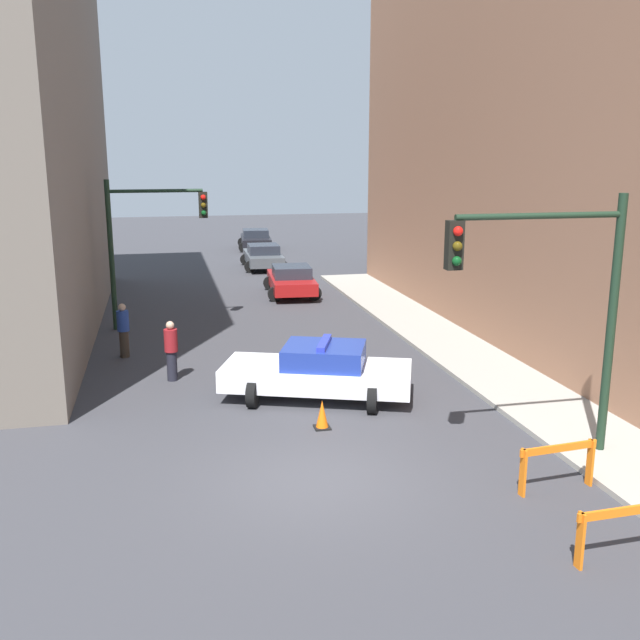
% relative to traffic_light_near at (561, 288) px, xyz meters
% --- Properties ---
extents(ground_plane, '(120.00, 120.00, 0.00)m').
position_rel_traffic_light_near_xyz_m(ground_plane, '(-4.73, 0.14, -3.53)').
color(ground_plane, '#38383D').
extents(sidewalk_right, '(2.40, 44.00, 0.12)m').
position_rel_traffic_light_near_xyz_m(sidewalk_right, '(1.47, 0.14, -3.47)').
color(sidewalk_right, '#9E998E').
rests_on(sidewalk_right, ground_plane).
extents(traffic_light_near, '(3.64, 0.35, 5.20)m').
position_rel_traffic_light_near_xyz_m(traffic_light_near, '(0.00, 0.00, 0.00)').
color(traffic_light_near, black).
rests_on(traffic_light_near, sidewalk_right).
extents(traffic_light_far, '(3.44, 0.35, 5.20)m').
position_rel_traffic_light_near_xyz_m(traffic_light_far, '(-8.03, 13.32, -0.13)').
color(traffic_light_far, black).
rests_on(traffic_light_far, ground_plane).
extents(police_car, '(5.05, 3.39, 1.52)m').
position_rel_traffic_light_near_xyz_m(police_car, '(-3.74, 4.62, -2.81)').
color(police_car, white).
rests_on(police_car, ground_plane).
extents(parked_car_near, '(2.49, 4.42, 1.31)m').
position_rel_traffic_light_near_xyz_m(parked_car_near, '(-1.95, 18.10, -2.86)').
color(parked_car_near, maroon).
rests_on(parked_car_near, ground_plane).
extents(parked_car_mid, '(2.37, 4.35, 1.31)m').
position_rel_traffic_light_near_xyz_m(parked_car_mid, '(-2.08, 25.75, -2.86)').
color(parked_car_mid, '#474C51').
rests_on(parked_car_mid, ground_plane).
extents(parked_car_far, '(2.52, 4.44, 1.31)m').
position_rel_traffic_light_near_xyz_m(parked_car_far, '(-1.44, 33.63, -2.86)').
color(parked_car_far, black).
rests_on(parked_car_far, ground_plane).
extents(pedestrian_crossing, '(0.46, 0.46, 1.66)m').
position_rel_traffic_light_near_xyz_m(pedestrian_crossing, '(-7.31, 6.95, -2.67)').
color(pedestrian_crossing, black).
rests_on(pedestrian_crossing, ground_plane).
extents(pedestrian_corner, '(0.49, 0.49, 1.66)m').
position_rel_traffic_light_near_xyz_m(pedestrian_corner, '(-8.68, 9.62, -2.67)').
color(pedestrian_corner, '#382D23').
rests_on(pedestrian_corner, ground_plane).
extents(barrier_front, '(1.60, 0.22, 0.90)m').
position_rel_traffic_light_near_xyz_m(barrier_front, '(-0.88, -3.60, -2.91)').
color(barrier_front, orange).
rests_on(barrier_front, ground_plane).
extents(barrier_mid, '(1.60, 0.29, 0.90)m').
position_rel_traffic_light_near_xyz_m(barrier_mid, '(-0.58, -1.27, -2.91)').
color(barrier_mid, orange).
rests_on(barrier_mid, ground_plane).
extents(traffic_cone, '(0.36, 0.36, 0.66)m').
position_rel_traffic_light_near_xyz_m(traffic_cone, '(-4.10, 2.65, -3.21)').
color(traffic_cone, black).
rests_on(traffic_cone, ground_plane).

